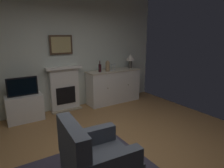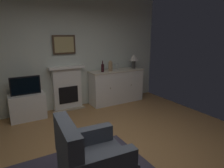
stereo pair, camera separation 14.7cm
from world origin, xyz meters
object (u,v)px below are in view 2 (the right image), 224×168
object	(u,v)px
fireplace_unit	(67,88)
tv_set	(25,86)
wine_glass_left	(115,66)
vase_decorative	(110,66)
framed_picture	(64,45)
sideboard_cabinet	(117,86)
wine_bottle	(103,68)
table_lamp	(134,59)
tv_cabinet	(28,106)
armchair	(90,160)
wine_glass_center	(118,66)

from	to	relation	value
fireplace_unit	tv_set	bearing A→B (deg)	-169.23
wine_glass_left	vase_decorative	distance (m)	0.15
vase_decorative	fireplace_unit	bearing A→B (deg)	168.55
framed_picture	sideboard_cabinet	bearing A→B (deg)	-9.39
wine_bottle	wine_glass_left	world-z (taller)	wine_bottle
vase_decorative	tv_set	size ratio (longest dim) A/B	0.45
table_lamp	wine_glass_left	bearing A→B (deg)	-178.78
tv_cabinet	armchair	bearing A→B (deg)	-81.77
table_lamp	vase_decorative	bearing A→B (deg)	-176.38
fireplace_unit	tv_set	size ratio (longest dim) A/B	1.77
wine_bottle	armchair	xyz separation A→B (m)	(-1.50, -2.56, -0.64)
wine_glass_left	wine_bottle	bearing A→B (deg)	-176.43
wine_glass_center	table_lamp	bearing A→B (deg)	-0.25
armchair	wine_bottle	bearing A→B (deg)	59.73
framed_picture	vase_decorative	bearing A→B (deg)	-13.65
vase_decorative	tv_cabinet	bearing A→B (deg)	178.22
framed_picture	wine_glass_center	distance (m)	1.52
tv_cabinet	armchair	xyz separation A→B (m)	(0.38, -2.61, 0.09)
armchair	framed_picture	bearing A→B (deg)	78.05
vase_decorative	table_lamp	bearing A→B (deg)	3.62
wine_glass_left	tv_cabinet	bearing A→B (deg)	179.27
sideboard_cabinet	wine_glass_center	distance (m)	0.58
table_lamp	wine_bottle	world-z (taller)	table_lamp
wine_bottle	wine_glass_center	distance (m)	0.48
wine_glass_center	armchair	size ratio (longest dim) A/B	0.18
armchair	table_lamp	bearing A→B (deg)	46.00
fireplace_unit	table_lamp	xyz separation A→B (m)	(1.91, -0.18, 0.64)
wine_glass_center	tv_cabinet	distance (m)	2.47
wine_glass_center	fireplace_unit	bearing A→B (deg)	172.78
tv_set	armchair	distance (m)	2.65
sideboard_cabinet	armchair	world-z (taller)	armchair
tv_set	armchair	bearing A→B (deg)	-81.69
wine_bottle	tv_set	xyz separation A→B (m)	(-1.87, 0.03, -0.24)
vase_decorative	armchair	world-z (taller)	vase_decorative
framed_picture	wine_glass_left	xyz separation A→B (m)	(1.27, -0.24, -0.58)
table_lamp	wine_glass_center	xyz separation A→B (m)	(-0.53, 0.00, -0.16)
vase_decorative	wine_bottle	bearing A→B (deg)	176.66
table_lamp	vase_decorative	size ratio (longest dim) A/B	1.42
wine_glass_left	vase_decorative	xyz separation A→B (m)	(-0.15, -0.04, 0.02)
framed_picture	table_lamp	bearing A→B (deg)	-6.64
wine_glass_center	vase_decorative	bearing A→B (deg)	-168.59
wine_bottle	tv_set	world-z (taller)	wine_bottle
wine_glass_left	wine_glass_center	size ratio (longest dim) A/B	1.00
fireplace_unit	framed_picture	size ratio (longest dim) A/B	2.00
wine_bottle	wine_glass_center	xyz separation A→B (m)	(0.48, 0.04, 0.01)
fireplace_unit	wine_glass_left	size ratio (longest dim) A/B	6.67
armchair	tv_cabinet	bearing A→B (deg)	98.23
sideboard_cabinet	wine_glass_center	xyz separation A→B (m)	(0.04, 0.00, 0.58)
framed_picture	armchair	size ratio (longest dim) A/B	0.60
tv_cabinet	wine_glass_center	bearing A→B (deg)	-0.31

